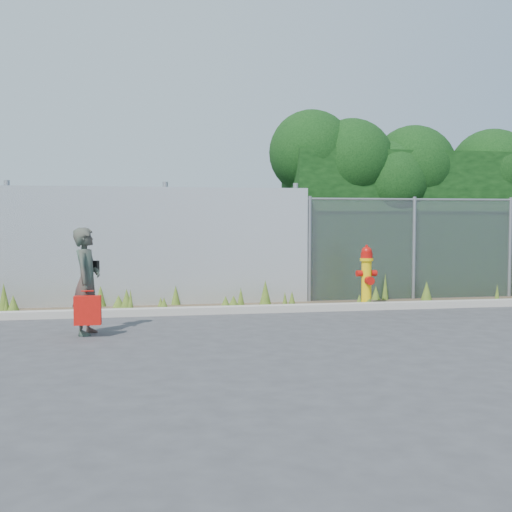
{
  "coord_description": "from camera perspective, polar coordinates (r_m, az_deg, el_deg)",
  "views": [
    {
      "loc": [
        -2.22,
        -8.96,
        1.61
      ],
      "look_at": [
        -0.3,
        1.4,
        1.0
      ],
      "focal_mm": 45.0,
      "sensor_mm": 36.0,
      "label": 1
    }
  ],
  "objects": [
    {
      "name": "ground",
      "position": [
        9.37,
        3.39,
        -6.58
      ],
      "size": [
        80.0,
        80.0,
        0.0
      ],
      "primitive_type": "plane",
      "color": "#39383B",
      "rests_on": "ground"
    },
    {
      "name": "curb",
      "position": [
        11.1,
        1.15,
        -4.72
      ],
      "size": [
        16.0,
        0.22,
        0.12
      ],
      "primitive_type": "cube",
      "color": "#A19A91",
      "rests_on": "ground"
    },
    {
      "name": "weed_strip",
      "position": [
        11.56,
        -4.42,
        -4.03
      ],
      "size": [
        16.0,
        1.31,
        0.55
      ],
      "color": "#483A29",
      "rests_on": "ground"
    },
    {
      "name": "corrugated_fence",
      "position": [
        12.02,
        -15.38,
        0.78
      ],
      "size": [
        8.5,
        0.21,
        2.3
      ],
      "color": "silver",
      "rests_on": "ground"
    },
    {
      "name": "chainlink_fence",
      "position": [
        13.61,
        17.89,
        0.71
      ],
      "size": [
        6.5,
        0.07,
        2.05
      ],
      "color": "gray",
      "rests_on": "ground"
    },
    {
      "name": "hedge",
      "position": [
        14.46,
        15.78,
        5.06
      ],
      "size": [
        7.72,
        2.06,
        3.88
      ],
      "color": "black",
      "rests_on": "ground"
    },
    {
      "name": "fire_hydrant",
      "position": [
        11.81,
        9.8,
        -1.87
      ],
      "size": [
        0.38,
        0.34,
        1.14
      ],
      "rotation": [
        0.0,
        0.0,
        0.04
      ],
      "color": "#E4BB0C",
      "rests_on": "ground"
    },
    {
      "name": "woman",
      "position": [
        9.22,
        -14.81,
        -2.17
      ],
      "size": [
        0.47,
        0.61,
        1.49
      ],
      "primitive_type": "imported",
      "rotation": [
        0.0,
        0.0,
        1.34
      ],
      "color": "#10654F",
      "rests_on": "ground"
    },
    {
      "name": "red_tote_bag",
      "position": [
        8.99,
        -14.74,
        -4.69
      ],
      "size": [
        0.36,
        0.13,
        0.47
      ],
      "rotation": [
        0.0,
        0.0,
        -0.04
      ],
      "color": "#AE1109"
    },
    {
      "name": "black_shoulder_bag",
      "position": [
        9.39,
        -14.45,
        -0.89
      ],
      "size": [
        0.21,
        0.09,
        0.16
      ],
      "rotation": [
        0.0,
        0.0,
        -0.35
      ],
      "color": "black"
    }
  ]
}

